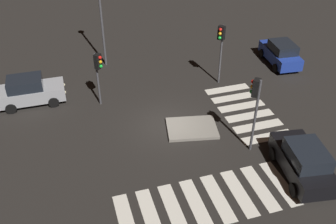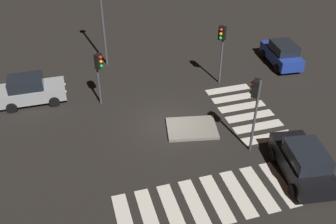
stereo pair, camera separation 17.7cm
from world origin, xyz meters
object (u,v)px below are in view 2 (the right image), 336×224
traffic_light_east (255,98)px  car_blue (282,54)px  car_black (303,162)px  traffic_light_north (222,41)px  traffic_island (192,128)px  traffic_light_west (99,67)px  car_silver (31,90)px

traffic_light_east → car_blue: bearing=-86.1°
car_black → traffic_light_east: 4.04m
car_black → traffic_light_north: bearing=10.8°
traffic_light_east → car_black: bearing=164.2°
traffic_island → traffic_light_west: size_ratio=0.92×
car_silver → traffic_light_north: traffic_light_north is taller
car_blue → traffic_light_north: bearing=108.8°
car_blue → traffic_light_west: traffic_light_west is taller
car_blue → car_black: 12.75m
car_blue → car_black: car_black is taller
car_black → traffic_light_north: size_ratio=1.06×
car_blue → traffic_light_east: bearing=146.0°
car_black → car_silver: 17.50m
traffic_island → car_black: (4.06, -5.38, 0.87)m
car_silver → traffic_light_east: (11.68, -8.61, 2.50)m
car_blue → traffic_light_east: 11.59m
traffic_island → traffic_light_east: 4.90m
car_silver → traffic_light_west: traffic_light_west is taller
traffic_island → traffic_light_west: (-4.77, 4.37, 2.72)m
traffic_light_west → traffic_light_north: bearing=47.5°
traffic_light_east → traffic_light_west: size_ratio=1.22×
car_black → traffic_light_north: (-0.36, 10.07, 2.39)m
traffic_light_west → car_black: bearing=-2.5°
car_blue → traffic_light_north: traffic_light_north is taller
car_silver → traffic_light_west: 5.11m
car_silver → car_blue: bearing=1.1°
traffic_light_east → traffic_light_north: (1.28, 7.34, -0.09)m
traffic_island → car_blue: 11.40m
car_silver → car_black: bearing=-39.7°
car_black → traffic_light_north: traffic_light_north is taller
traffic_island → traffic_light_east: size_ratio=0.75×
traffic_light_north → traffic_light_west: (-8.48, -0.32, -0.54)m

